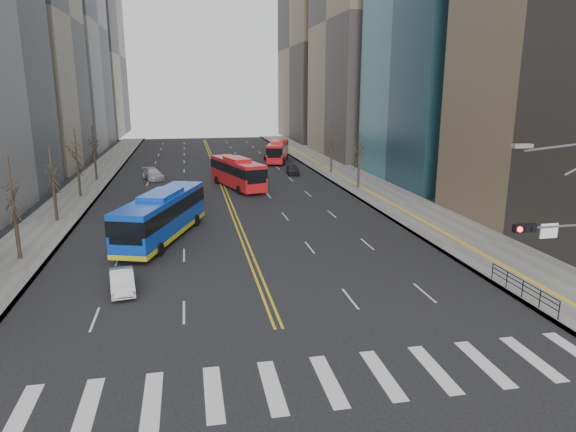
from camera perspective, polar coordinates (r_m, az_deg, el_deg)
The scene contains 16 objects.
ground at distance 22.11m, azimuth 1.41°, elevation -18.14°, with size 220.00×220.00×0.00m, color black.
sidewalk_right at distance 67.88m, azimuth 7.64°, elevation 3.93°, with size 7.00×130.00×0.15m, color gray.
sidewalk_left at distance 65.52m, azimuth -21.85°, elevation 2.69°, with size 5.00×130.00×0.15m, color gray.
crosswalk at distance 22.11m, azimuth 1.41°, elevation -18.12°, with size 26.70×4.00×0.01m.
centerline at distance 74.32m, azimuth -7.83°, elevation 4.74°, with size 0.55×100.00×0.01m.
office_towers at distance 87.73m, azimuth -8.88°, elevation 21.78°, with size 83.00×134.00×58.00m.
signal_mast at distance 27.90m, azimuth 29.29°, elevation -2.17°, with size 5.37×0.37×9.39m.
pedestrian_railing at distance 32.37m, azimuth 24.64°, elevation -7.09°, with size 0.06×6.06×1.02m.
street_trees at distance 53.36m, azimuth -14.40°, elevation 6.12°, with size 35.20×47.20×7.60m.
blue_bus at distance 42.06m, azimuth -13.80°, elevation 0.17°, with size 7.00×13.46×3.83m.
red_bus_near at distance 62.62m, azimuth -5.66°, elevation 4.99°, with size 5.84×12.02×3.70m.
red_bus_far at distance 84.99m, azimuth -1.13°, elevation 7.34°, with size 5.46×11.29×3.50m.
car_white at distance 32.27m, azimuth -17.95°, elevation -6.90°, with size 1.34×3.85×1.27m, color silver.
car_dark_mid at distance 72.46m, azimuth 0.54°, elevation 5.17°, with size 1.60×3.98×1.36m, color black.
car_silver at distance 70.57m, azimuth -14.77°, elevation 4.51°, with size 2.01×4.94×1.43m, color #AAAAB0.
car_dark_far at distance 86.75m, azimuth -1.94°, elevation 6.56°, with size 1.95×4.23×1.18m, color black.
Camera 1 is at (-4.12, -18.27, 11.75)m, focal length 32.00 mm.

